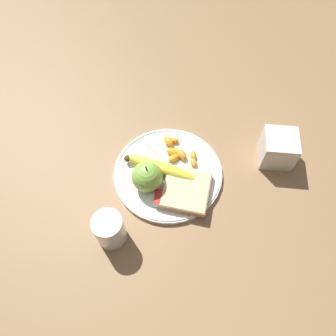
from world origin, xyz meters
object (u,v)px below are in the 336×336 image
(juice_glass, at_px, (110,230))
(banana, at_px, (160,170))
(jam_packet, at_px, (161,198))
(plate, at_px, (168,173))
(bread_slice, at_px, (186,190))
(fork, at_px, (175,171))
(condiment_caddy, at_px, (278,148))
(apple, at_px, (147,177))

(juice_glass, relative_size, banana, 0.46)
(banana, relative_size, jam_packet, 5.03)
(plate, height_order, bread_slice, bread_slice)
(juice_glass, xyz_separation_m, banana, (0.17, -0.09, -0.01))
(fork, relative_size, condiment_caddy, 1.81)
(juice_glass, height_order, fork, juice_glass)
(bread_slice, distance_m, jam_packet, 0.06)
(fork, bearing_deg, jam_packet, -64.14)
(juice_glass, distance_m, apple, 0.15)
(plate, distance_m, condiment_caddy, 0.28)
(juice_glass, height_order, condiment_caddy, juice_glass)
(plate, xyz_separation_m, apple, (-0.04, 0.05, 0.04))
(plate, bearing_deg, fork, -81.87)
(juice_glass, bearing_deg, bread_slice, -52.23)
(juice_glass, xyz_separation_m, jam_packet, (0.10, -0.10, -0.02))
(apple, height_order, bread_slice, apple)
(plate, relative_size, fork, 1.79)
(apple, bearing_deg, juice_glass, 154.66)
(plate, distance_m, bread_slice, 0.07)
(juice_glass, relative_size, bread_slice, 0.70)
(fork, bearing_deg, banana, -125.55)
(banana, bearing_deg, jam_packet, -171.80)
(apple, xyz_separation_m, banana, (0.04, -0.03, -0.02))
(banana, height_order, fork, banana)
(apple, xyz_separation_m, jam_packet, (-0.04, -0.04, -0.03))
(plate, xyz_separation_m, fork, (0.00, -0.02, 0.01))
(bread_slice, bearing_deg, banana, 54.98)
(bread_slice, bearing_deg, condiment_caddy, -59.54)
(bread_slice, bearing_deg, apple, 82.42)
(apple, relative_size, fork, 0.55)
(bread_slice, height_order, condiment_caddy, condiment_caddy)
(banana, distance_m, bread_slice, 0.08)
(juice_glass, xyz_separation_m, bread_slice, (0.12, -0.16, -0.02))
(condiment_caddy, bearing_deg, bread_slice, 120.46)
(apple, distance_m, jam_packet, 0.06)
(juice_glass, bearing_deg, fork, -35.91)
(plate, bearing_deg, condiment_caddy, -73.86)
(plate, relative_size, juice_glass, 3.04)
(fork, xyz_separation_m, jam_packet, (-0.08, 0.03, 0.01))
(fork, bearing_deg, apple, -102.62)
(juice_glass, bearing_deg, plate, -32.16)
(bread_slice, bearing_deg, juice_glass, 127.77)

